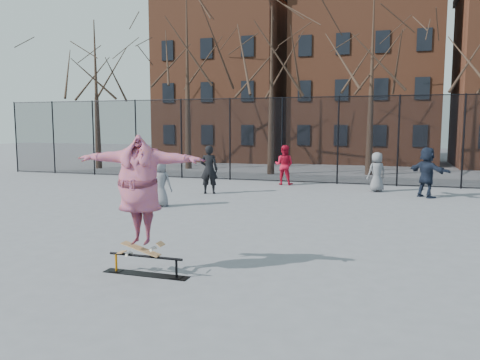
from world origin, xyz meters
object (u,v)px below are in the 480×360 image
(skate_rail, at_px, (146,267))
(bystander_grey, at_px, (160,183))
(bystander_black, at_px, (209,170))
(bystander_navy, at_px, (427,172))
(skater, at_px, (140,196))
(bystander_red, at_px, (284,165))
(skateboard, at_px, (141,252))
(bystander_extra, at_px, (377,172))

(skate_rail, height_order, bystander_grey, bystander_grey)
(bystander_black, bearing_deg, bystander_navy, 178.19)
(skater, height_order, bystander_grey, skater)
(skater, height_order, bystander_red, skater)
(bystander_grey, xyz_separation_m, bystander_red, (2.64, 6.87, 0.12))
(skater, distance_m, bystander_grey, 7.18)
(skateboard, xyz_separation_m, bystander_extra, (3.70, 12.30, 0.39))
(skate_rail, xyz_separation_m, bystander_black, (-2.63, 9.72, 0.81))
(skate_rail, distance_m, skater, 1.29)
(skateboard, height_order, bystander_black, bystander_black)
(bystander_navy, xyz_separation_m, bystander_extra, (-1.81, 0.98, -0.14))
(skate_rail, xyz_separation_m, skateboard, (-0.09, 0.00, 0.27))
(bystander_grey, bearing_deg, bystander_navy, -153.30)
(skateboard, bearing_deg, bystander_extra, 73.24)
(bystander_black, bearing_deg, bystander_grey, 69.07)
(bystander_grey, relative_size, bystander_red, 0.87)
(skateboard, height_order, bystander_grey, bystander_grey)
(bystander_red, bearing_deg, bystander_navy, 165.45)
(bystander_grey, distance_m, bystander_navy, 9.79)
(skate_rail, bearing_deg, bystander_grey, 115.36)
(bystander_grey, bearing_deg, skater, 111.88)
(bystander_red, bearing_deg, skater, 96.17)
(bystander_navy, height_order, bystander_extra, bystander_navy)
(skate_rail, height_order, bystander_navy, bystander_navy)
(skater, bearing_deg, bystander_extra, 65.69)
(skate_rail, bearing_deg, bystander_red, 91.88)
(skateboard, xyz_separation_m, bystander_red, (-0.35, 13.37, 0.49))
(bystander_red, xyz_separation_m, bystander_extra, (4.05, -1.07, -0.09))
(skate_rail, distance_m, bystander_red, 13.40)
(skateboard, height_order, bystander_navy, bystander_navy)
(skate_rail, distance_m, bystander_grey, 7.22)
(bystander_grey, bearing_deg, skate_rail, 112.51)
(bystander_red, bearing_deg, skate_rail, 96.54)
(skateboard, height_order, bystander_red, bystander_red)
(bystander_navy, bearing_deg, skateboard, 108.14)
(bystander_grey, bearing_deg, skateboard, 111.88)
(skate_rail, xyz_separation_m, bystander_navy, (5.43, 11.32, 0.80))
(bystander_grey, distance_m, bystander_red, 7.36)
(skate_rail, relative_size, bystander_red, 0.92)
(bystander_red, height_order, bystander_extra, bystander_red)
(skate_rail, relative_size, skateboard, 2.05)
(skater, bearing_deg, bystander_navy, 56.47)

